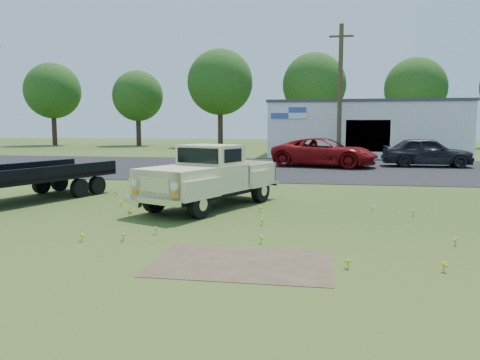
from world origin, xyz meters
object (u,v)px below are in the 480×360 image
Objects in this scene: flatbed_trailer at (24,173)px; dark_sedan at (427,152)px; vintage_pickup_truck at (211,176)px; red_pickup at (324,153)px.

dark_sedan is at bearing 63.32° from flatbed_trailer.
flatbed_trailer reaches higher than dark_sedan.
dark_sedan is (8.95, 14.77, -0.07)m from vintage_pickup_truck.
vintage_pickup_truck is 14.17m from red_pickup.
vintage_pickup_truck is at bearing -177.52° from red_pickup.
flatbed_trailer is 20.89m from dark_sedan.
vintage_pickup_truck reaches higher than red_pickup.
flatbed_trailer is (-5.87, 0.04, -0.03)m from vintage_pickup_truck.
flatbed_trailer is 16.51m from red_pickup.
vintage_pickup_truck is at bearing 149.15° from dark_sedan.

